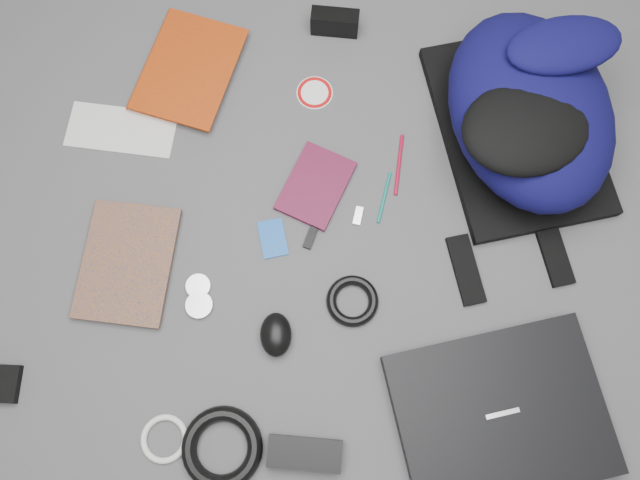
# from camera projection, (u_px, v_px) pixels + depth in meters

# --- Properties ---
(ground) EXTENTS (4.00, 4.00, 0.00)m
(ground) POSITION_uv_depth(u_px,v_px,m) (320.00, 242.00, 1.35)
(ground) COLOR #4F4F51
(ground) RESTS_ON ground
(backpack) EXTENTS (0.51, 0.61, 0.22)m
(backpack) POSITION_uv_depth(u_px,v_px,m) (530.00, 110.00, 1.31)
(backpack) COLOR #080732
(backpack) RESTS_ON ground
(laptop) EXTENTS (0.49, 0.43, 0.04)m
(laptop) POSITION_uv_depth(u_px,v_px,m) (500.00, 413.00, 1.23)
(laptop) COLOR black
(laptop) RESTS_ON ground
(textbook_red) EXTENTS (0.25, 0.30, 0.03)m
(textbook_red) POSITION_uv_depth(u_px,v_px,m) (148.00, 58.00, 1.45)
(textbook_red) COLOR #952C08
(textbook_red) RESTS_ON ground
(comic_book) EXTENTS (0.19, 0.26, 0.02)m
(comic_book) POSITION_uv_depth(u_px,v_px,m) (84.00, 258.00, 1.33)
(comic_book) COLOR #CB6D0E
(comic_book) RESTS_ON ground
(envelope) EXTENTS (0.25, 0.11, 0.00)m
(envelope) POSITION_uv_depth(u_px,v_px,m) (121.00, 130.00, 1.42)
(envelope) COLOR silver
(envelope) RESTS_ON ground
(dvd_case) EXTENTS (0.17, 0.20, 0.01)m
(dvd_case) POSITION_uv_depth(u_px,v_px,m) (316.00, 186.00, 1.37)
(dvd_case) COLOR #470D23
(dvd_case) RESTS_ON ground
(compact_camera) EXTENTS (0.11, 0.04, 0.06)m
(compact_camera) POSITION_uv_depth(u_px,v_px,m) (335.00, 22.00, 1.46)
(compact_camera) COLOR black
(compact_camera) RESTS_ON ground
(sticker_disc) EXTENTS (0.10, 0.10, 0.00)m
(sticker_disc) POSITION_uv_depth(u_px,v_px,m) (315.00, 93.00, 1.44)
(sticker_disc) COLOR white
(sticker_disc) RESTS_ON ground
(pen_teal) EXTENTS (0.02, 0.12, 0.01)m
(pen_teal) POSITION_uv_depth(u_px,v_px,m) (384.00, 197.00, 1.37)
(pen_teal) COLOR #0D776A
(pen_teal) RESTS_ON ground
(pen_red) EXTENTS (0.01, 0.14, 0.01)m
(pen_red) POSITION_uv_depth(u_px,v_px,m) (399.00, 165.00, 1.39)
(pen_red) COLOR #A80C2B
(pen_red) RESTS_ON ground
(id_badge) EXTENTS (0.08, 0.10, 0.00)m
(id_badge) POSITION_uv_depth(u_px,v_px,m) (273.00, 238.00, 1.35)
(id_badge) COLOR blue
(id_badge) RESTS_ON ground
(usb_black) EXTENTS (0.03, 0.05, 0.01)m
(usb_black) POSITION_uv_depth(u_px,v_px,m) (310.00, 238.00, 1.34)
(usb_black) COLOR black
(usb_black) RESTS_ON ground
(usb_silver) EXTENTS (0.02, 0.04, 0.01)m
(usb_silver) POSITION_uv_depth(u_px,v_px,m) (358.00, 216.00, 1.36)
(usb_silver) COLOR silver
(usb_silver) RESTS_ON ground
(mouse) EXTENTS (0.08, 0.10, 0.05)m
(mouse) POSITION_uv_depth(u_px,v_px,m) (276.00, 335.00, 1.27)
(mouse) COLOR black
(mouse) RESTS_ON ground
(headphone_left) EXTENTS (0.07, 0.07, 0.01)m
(headphone_left) POSITION_uv_depth(u_px,v_px,m) (199.00, 305.00, 1.30)
(headphone_left) COLOR #B0B0B2
(headphone_left) RESTS_ON ground
(headphone_right) EXTENTS (0.07, 0.07, 0.01)m
(headphone_right) POSITION_uv_depth(u_px,v_px,m) (198.00, 286.00, 1.31)
(headphone_right) COLOR silver
(headphone_right) RESTS_ON ground
(cable_coil) EXTENTS (0.12, 0.12, 0.02)m
(cable_coil) POSITION_uv_depth(u_px,v_px,m) (352.00, 301.00, 1.30)
(cable_coil) COLOR black
(cable_coil) RESTS_ON ground
(power_brick) EXTENTS (0.15, 0.07, 0.04)m
(power_brick) POSITION_uv_depth(u_px,v_px,m) (305.00, 453.00, 1.21)
(power_brick) COLOR black
(power_brick) RESTS_ON ground
(power_cord_coil) EXTENTS (0.18, 0.18, 0.03)m
(power_cord_coil) POSITION_uv_depth(u_px,v_px,m) (222.00, 448.00, 1.22)
(power_cord_coil) COLOR black
(power_cord_coil) RESTS_ON ground
(pouch) EXTENTS (0.08, 0.08, 0.02)m
(pouch) POSITION_uv_depth(u_px,v_px,m) (0.00, 384.00, 1.26)
(pouch) COLOR black
(pouch) RESTS_ON ground
(white_cable_coil) EXTENTS (0.12, 0.12, 0.01)m
(white_cable_coil) POSITION_uv_depth(u_px,v_px,m) (164.00, 439.00, 1.23)
(white_cable_coil) COLOR white
(white_cable_coil) RESTS_ON ground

